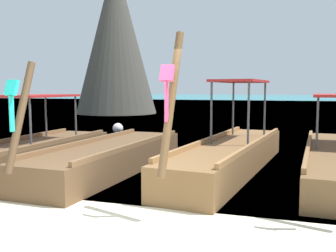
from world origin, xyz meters
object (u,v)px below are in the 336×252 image
Objects in this scene: longtail_boat_yellow_ribbon at (19,155)px; longtail_boat_turquoise_ribbon at (110,158)px; karst_rock at (115,38)px; longtail_boat_pink_ribbon at (231,154)px; mooring_buoy_near at (118,128)px.

longtail_boat_turquoise_ribbon is at bearing 10.87° from longtail_boat_yellow_ribbon.
karst_rock is at bearing 109.11° from longtail_boat_yellow_ribbon.
longtail_boat_pink_ribbon is 15.96× the size of mooring_buoy_near.
longtail_boat_pink_ribbon is 8.28m from mooring_buoy_near.
longtail_boat_yellow_ribbon is 7.40m from mooring_buoy_near.
karst_rock is (-9.05, 19.39, 5.40)m from longtail_boat_turquoise_ribbon.
karst_rock is (-11.68, 18.48, 5.33)m from longtail_boat_pink_ribbon.
longtail_boat_yellow_ribbon is at bearing -169.13° from longtail_boat_turquoise_ribbon.
mooring_buoy_near is at bearing 113.78° from longtail_boat_turquoise_ribbon.
longtail_boat_pink_ribbon is (2.63, 0.91, 0.06)m from longtail_boat_turquoise_ribbon.
longtail_boat_pink_ribbon is 0.60× the size of karst_rock.
karst_rock is at bearing 115.69° from mooring_buoy_near.
longtail_boat_turquoise_ribbon is at bearing -160.98° from longtail_boat_pink_ribbon.
longtail_boat_yellow_ribbon is at bearing -164.60° from longtail_boat_pink_ribbon.
longtail_boat_pink_ribbon is at bearing -57.71° from karst_rock.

